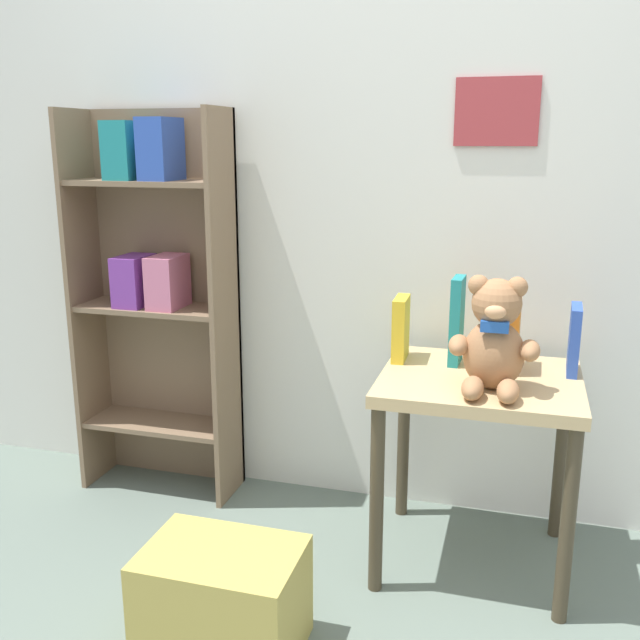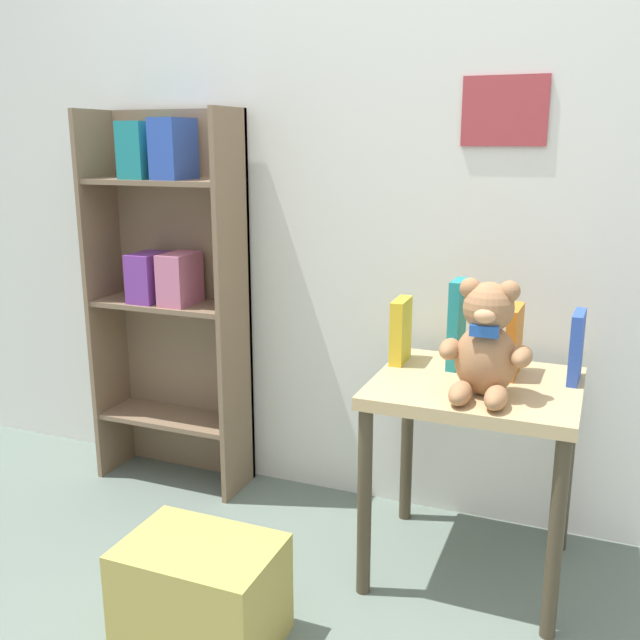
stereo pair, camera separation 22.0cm
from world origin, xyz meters
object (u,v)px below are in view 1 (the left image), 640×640
display_table (479,407)px  book_standing_teal (457,321)px  book_standing_yellow (401,328)px  storage_bin (223,601)px  teddy_bear (494,339)px  book_standing_blue (574,340)px  bookshelf_side (157,281)px  book_standing_orange (514,336)px

display_table → book_standing_teal: book_standing_teal is taller
book_standing_yellow → storage_bin: size_ratio=0.50×
storage_bin → teddy_bear: bearing=37.7°
book_standing_yellow → book_standing_blue: size_ratio=0.98×
book_standing_teal → storage_bin: book_standing_teal is taller
bookshelf_side → book_standing_yellow: 0.90m
display_table → book_standing_blue: size_ratio=2.98×
teddy_bear → book_standing_teal: 0.25m
book_standing_yellow → storage_bin: book_standing_yellow is taller
teddy_bear → display_table: bearing=108.1°
book_standing_orange → storage_bin: book_standing_orange is taller
book_standing_yellow → book_standing_teal: book_standing_teal is taller
book_standing_blue → book_standing_orange: bearing=-172.4°
bookshelf_side → display_table: (1.15, -0.22, -0.27)m
display_table → book_standing_teal: bearing=128.0°
book_standing_teal → book_standing_orange: size_ratio=1.31×
teddy_bear → storage_bin: size_ratio=0.81×
book_standing_blue → book_standing_yellow: bearing=-177.0°
book_standing_orange → book_standing_blue: size_ratio=1.02×
bookshelf_side → book_standing_yellow: bearing=-7.4°
book_standing_teal → book_standing_blue: bearing=3.0°
book_standing_teal → book_standing_orange: book_standing_teal is taller
display_table → book_standing_orange: bearing=48.3°
bookshelf_side → book_standing_blue: 1.41m
book_standing_orange → storage_bin: size_ratio=0.52×
display_table → book_standing_blue: book_standing_blue is taller
bookshelf_side → book_standing_teal: size_ratio=5.11×
bookshelf_side → display_table: bookshelf_side is taller
display_table → teddy_bear: bearing=-71.9°
book_standing_orange → book_standing_teal: bearing=176.9°
book_standing_yellow → book_standing_orange: 0.34m
storage_bin → bookshelf_side: bearing=126.0°
bookshelf_side → book_standing_teal: bookshelf_side is taller
display_table → book_standing_teal: (-0.08, 0.11, 0.23)m
book_standing_teal → storage_bin: (-0.49, -0.68, -0.59)m
book_standing_yellow → book_standing_orange: bearing=-3.2°
bookshelf_side → book_standing_yellow: bookshelf_side is taller
bookshelf_side → book_standing_orange: bookshelf_side is taller
display_table → book_standing_blue: bearing=23.6°
bookshelf_side → book_standing_yellow: size_ratio=6.96×
book_standing_orange → teddy_bear: bearing=-102.1°
book_standing_orange → bookshelf_side: bearing=175.7°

